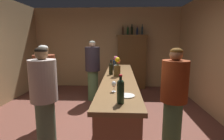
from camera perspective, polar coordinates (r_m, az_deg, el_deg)
name	(u,v)px	position (r m, az deg, el deg)	size (l,w,h in m)	color
floor	(93,131)	(3.42, -6.22, -19.04)	(8.28, 8.28, 0.00)	brown
wall_back	(107,48)	(6.23, -1.73, 7.18)	(5.12, 0.12, 2.74)	tan
bar_counter	(119,103)	(3.27, 2.28, -10.73)	(0.55, 3.14, 0.99)	brown
display_cabinet	(132,61)	(5.98, 6.38, 2.94)	(1.03, 0.38, 1.82)	brown
wine_bottle_malbec	(114,64)	(3.93, 0.78, 2.05)	(0.08, 0.08, 0.29)	#182331
wine_bottle_syrah	(111,68)	(3.33, -0.34, 0.62)	(0.08, 0.08, 0.28)	black
wine_bottle_riesling	(121,90)	(1.81, 2.80, -6.56)	(0.08, 0.08, 0.30)	#1F3420
wine_glass_front	(116,67)	(3.67, 1.26, 1.13)	(0.07, 0.07, 0.14)	white
wine_glass_mid	(114,85)	(2.22, 0.62, -4.78)	(0.06, 0.06, 0.14)	white
flower_arrangement	(117,66)	(3.17, 1.68, 1.26)	(0.13, 0.15, 0.37)	#503B1B
cheese_plate	(127,96)	(2.08, 4.80, -8.34)	(0.19, 0.19, 0.01)	white
display_bottle_left	(123,30)	(5.94, 3.56, 12.76)	(0.06, 0.06, 0.32)	#432717
display_bottle_midleft	(128,31)	(5.94, 5.17, 12.70)	(0.07, 0.07, 0.30)	#153318
display_bottle_center	(132,30)	(5.95, 6.50, 12.81)	(0.08, 0.08, 0.34)	black
display_bottle_midright	(137,31)	(5.96, 8.22, 12.48)	(0.07, 0.07, 0.27)	#1C253F
display_bottle_right	(142,30)	(5.98, 9.83, 12.70)	(0.06, 0.06, 0.34)	#1F2F34
patron_tall	(44,98)	(2.66, -21.23, -8.48)	(0.37, 0.37, 1.55)	#4F6851
patron_near_entrance	(45,84)	(3.47, -20.92, -4.25)	(0.39, 0.39, 1.56)	brown
patron_in_navy	(93,69)	(4.76, -6.31, 0.46)	(0.39, 0.39, 1.63)	#466B45
bartender	(174,98)	(2.63, 19.47, -8.66)	(0.37, 0.37, 1.54)	#456D49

